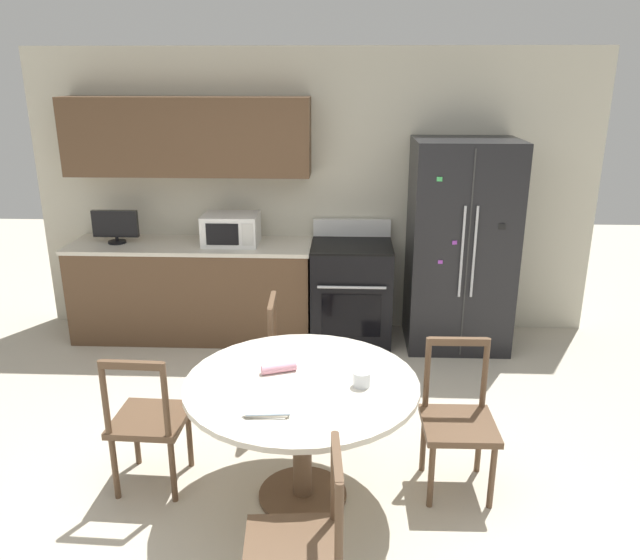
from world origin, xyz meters
The scene contains 15 objects.
ground_plane centered at (0.00, 0.00, 0.00)m, with size 14.00×14.00×0.00m, color beige.
back_wall centered at (-0.30, 2.59, 1.45)m, with size 5.20×0.44×2.60m.
kitchen_counter centered at (-1.11, 2.29, 0.45)m, with size 2.20×0.64×0.90m.
refrigerator centered at (1.32, 2.23, 0.92)m, with size 0.89×0.74×1.85m.
oven_range centered at (0.36, 2.26, 0.47)m, with size 0.72×0.68×1.08m.
microwave centered at (-0.73, 2.29, 1.04)m, with size 0.49×0.38×0.27m.
countertop_tv centered at (-1.78, 2.28, 1.06)m, with size 0.41×0.16×0.30m.
dining_table centered at (0.07, -0.05, 0.63)m, with size 1.31×1.31×0.76m.
dining_chair_left centered at (-0.84, 0.03, 0.43)m, with size 0.44×0.44×0.90m.
dining_chair_near centered at (0.12, -0.96, 0.43)m, with size 0.45×0.45×0.90m.
dining_chair_far centered at (-0.04, 0.86, 0.43)m, with size 0.44×0.44×0.90m.
dining_chair_right centered at (0.98, 0.10, 0.43)m, with size 0.43×0.43×0.90m.
candle_glass centered at (0.40, -0.09, 0.80)m, with size 0.10×0.10×0.08m.
folded_napkin centered at (-0.07, 0.06, 0.79)m, with size 0.21×0.12×0.05m.
mail_stack centered at (-0.08, -0.30, 0.77)m, with size 0.25×0.32×0.02m.
Camera 1 is at (0.30, -3.13, 2.39)m, focal length 35.00 mm.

